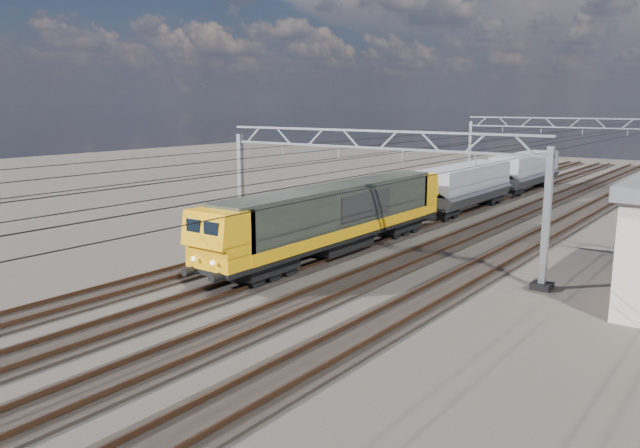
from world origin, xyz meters
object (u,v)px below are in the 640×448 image
Objects in this scene: catenary_gantry_far at (560,150)px; hopper_wagon_lead at (465,184)px; hopper_wagon_mid at (525,169)px; catenary_gantry_mid at (369,189)px; locomotive at (337,215)px.

hopper_wagon_lead is (-2.00, -18.46, -1.67)m from catenary_gantry_far.
hopper_wagon_mid is (-2.00, -4.26, -1.67)m from catenary_gantry_far.
hopper_wagon_mid is at bearing -115.13° from catenary_gantry_far.
locomotive is (-2.00, -0.16, -1.58)m from catenary_gantry_mid.
catenary_gantry_mid is 1.53× the size of hopper_wagon_lead.
catenary_gantry_mid is 36.00m from catenary_gantry_far.
catenary_gantry_far is at bearing 83.82° from hopper_wagon_lead.
hopper_wagon_lead is at bearing -90.00° from hopper_wagon_mid.
catenary_gantry_far is (0.00, 36.00, 0.00)m from catenary_gantry_mid.
locomotive is 17.70m from hopper_wagon_lead.
locomotive is 1.62× the size of hopper_wagon_mid.
hopper_wagon_mid is at bearing 93.61° from catenary_gantry_mid.
locomotive is at bearing -93.17° from catenary_gantry_far.
hopper_wagon_lead is (-0.00, 17.70, -0.09)m from locomotive.
locomotive is (-2.00, -36.16, -1.58)m from catenary_gantry_far.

